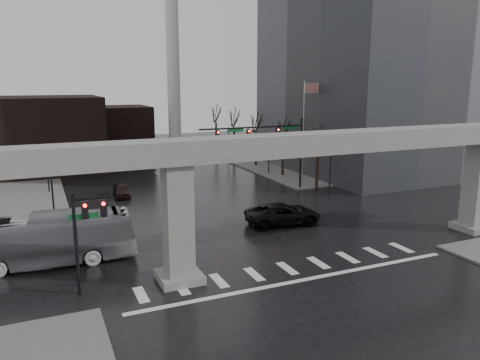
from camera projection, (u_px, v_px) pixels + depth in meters
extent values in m
plane|color=black|center=(280.00, 263.00, 31.49)|extent=(160.00, 160.00, 0.00)
cube|color=slate|center=(316.00, 158.00, 73.95)|extent=(28.00, 36.00, 0.15)
cube|color=gray|center=(282.00, 145.00, 29.83)|extent=(48.00, 2.20, 1.40)
cube|color=gray|center=(178.00, 224.00, 27.98)|extent=(1.60, 1.60, 7.30)
cube|color=gray|center=(477.00, 186.00, 37.82)|extent=(1.60, 1.60, 7.30)
cube|color=gray|center=(180.00, 277.00, 28.68)|extent=(2.60, 2.60, 0.50)
cube|color=gray|center=(472.00, 227.00, 38.53)|extent=(2.60, 2.60, 0.50)
cube|color=slate|center=(376.00, 11.00, 61.44)|extent=(22.00, 26.00, 42.00)
cube|color=black|center=(38.00, 134.00, 62.56)|extent=(16.00, 14.00, 10.00)
cube|color=black|center=(118.00, 131.00, 76.44)|extent=(10.00, 10.00, 8.00)
cylinder|color=silver|center=(173.00, 61.00, 71.94)|extent=(2.00, 2.00, 30.00)
cylinder|color=gray|center=(176.00, 154.00, 74.92)|extent=(3.60, 3.60, 1.20)
cylinder|color=black|center=(301.00, 154.00, 52.54)|extent=(0.24, 0.24, 8.00)
cylinder|color=black|center=(253.00, 127.00, 49.51)|extent=(12.00, 0.18, 0.18)
cube|color=black|center=(278.00, 132.00, 50.83)|extent=(0.35, 0.30, 1.00)
cube|color=black|center=(248.00, 134.00, 49.45)|extent=(0.35, 0.30, 1.00)
cube|color=black|center=(218.00, 135.00, 48.07)|extent=(0.35, 0.30, 1.00)
sphere|color=#FF0C05|center=(278.00, 130.00, 50.60)|extent=(0.20, 0.20, 0.20)
cube|color=#0B501E|center=(290.00, 128.00, 51.32)|extent=(1.80, 0.05, 0.35)
cube|color=#0B501E|center=(235.00, 130.00, 48.76)|extent=(1.80, 0.05, 0.35)
cylinder|color=black|center=(76.00, 245.00, 26.28)|extent=(0.20, 0.20, 6.00)
cylinder|color=black|center=(92.00, 198.00, 26.13)|extent=(2.00, 0.14, 0.14)
cube|color=black|center=(85.00, 210.00, 26.11)|extent=(0.35, 0.30, 1.00)
cube|color=black|center=(103.00, 208.00, 26.50)|extent=(0.35, 0.30, 1.00)
cube|color=#0B501E|center=(83.00, 216.00, 26.14)|extent=(1.60, 0.05, 0.30)
cylinder|color=silver|center=(303.00, 132.00, 55.85)|extent=(0.12, 0.12, 12.00)
cube|color=#B52013|center=(312.00, 88.00, 55.17)|extent=(2.00, 0.03, 1.20)
cylinder|color=black|center=(330.00, 175.00, 48.85)|extent=(0.14, 0.14, 4.80)
cube|color=black|center=(331.00, 153.00, 48.36)|extent=(0.90, 0.06, 0.06)
sphere|color=silver|center=(327.00, 151.00, 48.14)|extent=(0.32, 0.32, 0.32)
sphere|color=silver|center=(335.00, 150.00, 48.49)|extent=(0.32, 0.32, 0.32)
cylinder|color=black|center=(269.00, 156.00, 61.38)|extent=(0.14, 0.14, 4.80)
cube|color=black|center=(269.00, 138.00, 60.90)|extent=(0.90, 0.06, 0.06)
sphere|color=silver|center=(266.00, 137.00, 60.68)|extent=(0.32, 0.32, 0.32)
sphere|color=silver|center=(272.00, 136.00, 61.03)|extent=(0.32, 0.32, 0.32)
cylinder|color=black|center=(228.00, 143.00, 73.92)|extent=(0.14, 0.14, 4.80)
cube|color=black|center=(228.00, 128.00, 73.43)|extent=(0.90, 0.06, 0.06)
sphere|color=silver|center=(226.00, 127.00, 73.21)|extent=(0.32, 0.32, 0.32)
sphere|color=silver|center=(231.00, 127.00, 73.57)|extent=(0.32, 0.32, 0.32)
cylinder|color=black|center=(53.00, 201.00, 38.22)|extent=(0.14, 0.14, 4.80)
cube|color=black|center=(51.00, 173.00, 37.73)|extent=(0.90, 0.06, 0.06)
sphere|color=silver|center=(45.00, 171.00, 37.51)|extent=(0.32, 0.32, 0.32)
sphere|color=silver|center=(57.00, 170.00, 37.87)|extent=(0.32, 0.32, 0.32)
cylinder|color=black|center=(48.00, 171.00, 50.75)|extent=(0.14, 0.14, 4.80)
cube|color=black|center=(46.00, 150.00, 50.27)|extent=(0.90, 0.06, 0.06)
sphere|color=silver|center=(41.00, 148.00, 50.05)|extent=(0.32, 0.32, 0.32)
sphere|color=silver|center=(50.00, 148.00, 50.40)|extent=(0.32, 0.32, 0.32)
cylinder|color=black|center=(44.00, 153.00, 63.29)|extent=(0.14, 0.14, 4.80)
cube|color=black|center=(43.00, 136.00, 62.80)|extent=(0.90, 0.06, 0.06)
sphere|color=silver|center=(39.00, 135.00, 62.59)|extent=(0.32, 0.32, 0.32)
sphere|color=silver|center=(46.00, 135.00, 62.94)|extent=(0.32, 0.32, 0.32)
cylinder|color=black|center=(317.00, 169.00, 52.85)|extent=(0.34, 0.34, 4.55)
cylinder|color=black|center=(318.00, 136.00, 52.07)|extent=(0.12, 1.52, 2.98)
cylinder|color=black|center=(321.00, 138.00, 52.54)|extent=(0.83, 1.14, 2.51)
cylinder|color=black|center=(283.00, 158.00, 60.00)|extent=(0.34, 0.34, 4.66)
cylinder|color=black|center=(283.00, 128.00, 59.21)|extent=(0.12, 1.55, 3.05)
cylinder|color=black|center=(286.00, 130.00, 59.68)|extent=(0.85, 1.16, 2.57)
cylinder|color=black|center=(256.00, 149.00, 67.15)|extent=(0.34, 0.34, 4.76)
cylinder|color=black|center=(256.00, 122.00, 66.34)|extent=(0.12, 1.59, 3.11)
cylinder|color=black|center=(258.00, 124.00, 66.81)|extent=(0.86, 1.18, 2.62)
cylinder|color=black|center=(234.00, 143.00, 74.31)|extent=(0.34, 0.34, 4.87)
cylinder|color=black|center=(234.00, 117.00, 73.48)|extent=(0.12, 1.62, 3.18)
cylinder|color=black|center=(236.00, 119.00, 73.95)|extent=(0.88, 1.20, 2.68)
cylinder|color=black|center=(216.00, 137.00, 81.46)|extent=(0.34, 0.34, 4.97)
cylinder|color=black|center=(216.00, 113.00, 80.61)|extent=(0.12, 1.65, 3.25)
cylinder|color=black|center=(218.00, 115.00, 81.09)|extent=(0.89, 1.23, 2.74)
imported|color=black|center=(283.00, 214.00, 39.95)|extent=(6.75, 3.64, 1.80)
imported|color=#B0AFB4|center=(39.00, 240.00, 30.78)|extent=(12.54, 3.70, 3.45)
imported|color=black|center=(122.00, 190.00, 49.46)|extent=(1.94, 4.21, 1.40)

